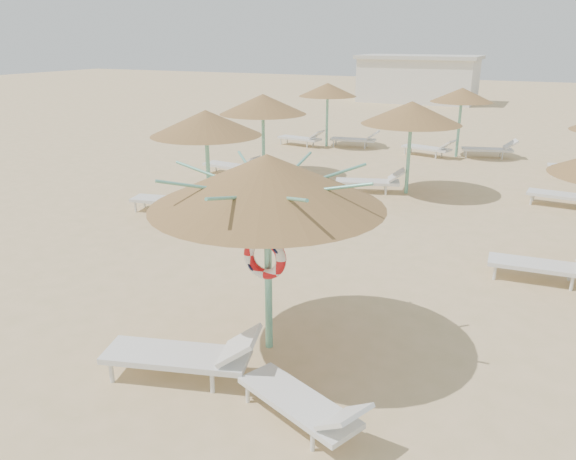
% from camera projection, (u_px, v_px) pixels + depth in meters
% --- Properties ---
extents(ground, '(120.00, 120.00, 0.00)m').
position_uv_depth(ground, '(268.00, 351.00, 8.40)').
color(ground, '#D6B283').
rests_on(ground, ground).
extents(main_palapa, '(3.31, 3.31, 2.96)m').
position_uv_depth(main_palapa, '(267.00, 182.00, 7.70)').
color(main_palapa, '#6DBEA2').
rests_on(main_palapa, ground).
extents(lounger_main_a, '(2.24, 1.20, 0.78)m').
position_uv_depth(lounger_main_a, '(186.00, 354.00, 7.62)').
color(lounger_main_a, silver).
rests_on(lounger_main_a, ground).
extents(lounger_main_b, '(1.88, 1.20, 0.66)m').
position_uv_depth(lounger_main_b, '(305.00, 404.00, 6.68)').
color(lounger_main_b, silver).
rests_on(lounger_main_b, ground).
extents(palapa_field, '(14.72, 13.58, 2.72)m').
position_uv_depth(palapa_field, '(421.00, 113.00, 16.79)').
color(palapa_field, '#6DBEA2').
rests_on(palapa_field, ground).
extents(service_hut, '(8.40, 4.40, 3.25)m').
position_uv_depth(service_hut, '(418.00, 79.00, 40.19)').
color(service_hut, silver).
rests_on(service_hut, ground).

